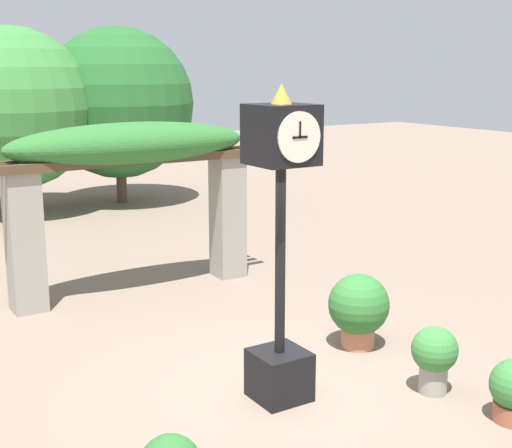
{
  "coord_description": "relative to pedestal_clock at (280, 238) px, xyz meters",
  "views": [
    {
      "loc": [
        -4.38,
        -6.47,
        3.7
      ],
      "look_at": [
        -0.16,
        0.27,
        1.94
      ],
      "focal_mm": 50.0,
      "sensor_mm": 36.0,
      "label": 1
    }
  ],
  "objects": [
    {
      "name": "pergola",
      "position": [
        0.16,
        4.55,
        0.25
      ],
      "size": [
        4.67,
        1.1,
        2.83
      ],
      "color": "gray",
      "rests_on": "ground"
    },
    {
      "name": "potted_plant_near_right",
      "position": [
        1.59,
        -0.83,
        -1.41
      ],
      "size": [
        0.54,
        0.54,
        0.8
      ],
      "color": "gray",
      "rests_on": "ground"
    },
    {
      "name": "potted_plant_near_left",
      "position": [
        1.74,
        0.7,
        -1.32
      ],
      "size": [
        0.82,
        0.82,
        1.01
      ],
      "color": "#B26B4C",
      "rests_on": "ground"
    },
    {
      "name": "ground_plane",
      "position": [
        0.16,
        0.23,
        -1.88
      ],
      "size": [
        60.0,
        60.0,
        0.0
      ],
      "primitive_type": "plane",
      "color": "#7F6B5B"
    },
    {
      "name": "pedestal_clock",
      "position": [
        0.0,
        0.0,
        0.0
      ],
      "size": [
        0.64,
        0.68,
        3.53
      ],
      "color": "black",
      "rests_on": "ground"
    },
    {
      "name": "tree_line",
      "position": [
        1.04,
        12.27,
        0.82
      ],
      "size": [
        8.88,
        4.16,
        4.78
      ],
      "color": "brown",
      "rests_on": "ground"
    }
  ]
}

